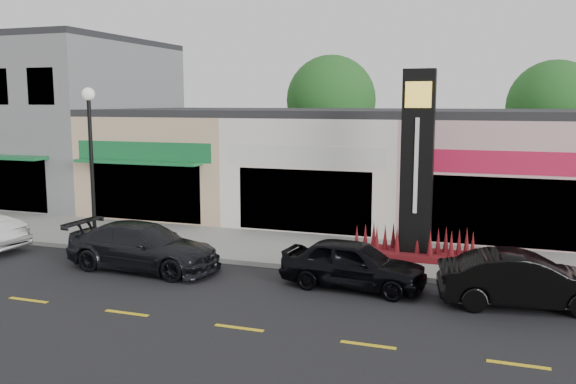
# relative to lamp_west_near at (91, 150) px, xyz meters

# --- Properties ---
(ground) EXTENTS (120.00, 120.00, 0.00)m
(ground) POSITION_rel_lamp_west_near_xyz_m (8.00, -2.50, -3.48)
(ground) COLOR black
(ground) RESTS_ON ground
(sidewalk) EXTENTS (52.00, 4.30, 0.15)m
(sidewalk) POSITION_rel_lamp_west_near_xyz_m (8.00, 1.85, -3.40)
(sidewalk) COLOR gray
(sidewalk) RESTS_ON ground
(curb) EXTENTS (52.00, 0.20, 0.15)m
(curb) POSITION_rel_lamp_west_near_xyz_m (8.00, -0.40, -3.40)
(curb) COLOR gray
(curb) RESTS_ON ground
(building_grey_2story) EXTENTS (12.00, 10.95, 8.30)m
(building_grey_2story) POSITION_rel_lamp_west_near_xyz_m (-10.00, 8.98, 0.67)
(building_grey_2story) COLOR slate
(building_grey_2story) RESTS_ON ground
(shop_beige) EXTENTS (7.00, 10.85, 4.80)m
(shop_beige) POSITION_rel_lamp_west_near_xyz_m (-0.50, 8.96, -1.08)
(shop_beige) COLOR tan
(shop_beige) RESTS_ON ground
(shop_cream) EXTENTS (7.00, 10.01, 4.80)m
(shop_cream) POSITION_rel_lamp_west_near_xyz_m (6.50, 8.97, -1.08)
(shop_cream) COLOR silver
(shop_cream) RESTS_ON ground
(shop_pink_w) EXTENTS (7.00, 10.01, 4.80)m
(shop_pink_w) POSITION_rel_lamp_west_near_xyz_m (13.50, 8.97, -1.08)
(shop_pink_w) COLOR #CA9B9A
(shop_pink_w) RESTS_ON ground
(tree_rear_west) EXTENTS (5.20, 5.20, 7.83)m
(tree_rear_west) POSITION_rel_lamp_west_near_xyz_m (4.00, 17.00, 1.74)
(tree_rear_west) COLOR #382619
(tree_rear_west) RESTS_ON ground
(tree_rear_mid) EXTENTS (4.80, 4.80, 7.29)m
(tree_rear_mid) POSITION_rel_lamp_west_near_xyz_m (16.00, 17.00, 1.41)
(tree_rear_mid) COLOR #382619
(tree_rear_mid) RESTS_ON ground
(lamp_west_near) EXTENTS (0.44, 0.44, 5.47)m
(lamp_west_near) POSITION_rel_lamp_west_near_xyz_m (0.00, 0.00, 0.00)
(lamp_west_near) COLOR black
(lamp_west_near) RESTS_ON sidewalk
(pylon_sign) EXTENTS (4.20, 1.30, 6.00)m
(pylon_sign) POSITION_rel_lamp_west_near_xyz_m (11.00, 1.70, -1.20)
(pylon_sign) COLOR #540E12
(pylon_sign) RESTS_ON sidewalk
(car_dark_sedan) EXTENTS (2.21, 5.01, 1.43)m
(car_dark_sedan) POSITION_rel_lamp_west_near_xyz_m (3.23, -1.92, -2.76)
(car_dark_sedan) COLOR black
(car_dark_sedan) RESTS_ON ground
(car_black_sedan) EXTENTS (1.96, 4.15, 1.37)m
(car_black_sedan) POSITION_rel_lamp_west_near_xyz_m (9.77, -1.65, -2.79)
(car_black_sedan) COLOR black
(car_black_sedan) RESTS_ON ground
(car_black_conv) EXTENTS (2.15, 4.39, 1.39)m
(car_black_conv) POSITION_rel_lamp_west_near_xyz_m (14.19, -1.80, -2.78)
(car_black_conv) COLOR black
(car_black_conv) RESTS_ON ground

